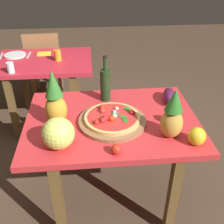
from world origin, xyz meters
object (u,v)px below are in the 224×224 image
Objects in this scene: eggplant at (169,96)px; tomato_beside_pepper at (116,149)px; pizza_board at (113,121)px; bell_pepper at (197,136)px; pineapple_right at (55,101)px; drinking_glass_water at (10,68)px; drinking_glass_juice at (58,55)px; pineapple_left at (172,116)px; dinner_plate at (15,55)px; dining_chair at (44,61)px; knife_utensil at (29,55)px; fork_utensil at (1,56)px; tomato_near_board at (56,94)px; display_table at (112,130)px; tomato_by_bottle at (168,117)px; background_table at (44,71)px; pizza at (112,117)px; wine_bottle at (105,84)px; napkin_folded at (44,54)px.

tomato_beside_pepper is (-0.45, -0.54, -0.01)m from eggplant.
bell_pepper is at bearing -28.94° from pizza_board.
drinking_glass_water is (-0.48, 0.83, -0.12)m from pineapple_right.
pineapple_left is at bearing -59.27° from drinking_glass_juice.
eggplant is 1.70m from dinner_plate.
pineapple_right is at bearing 96.83° from dining_chair.
knife_utensil is (-1.09, 1.47, -0.14)m from pineapple_left.
tomato_near_board is at bearing -60.95° from fork_utensil.
dinner_plate is at bearing 59.74° from dining_chair.
drinking_glass_water is (-0.83, 1.17, 0.02)m from tomato_beside_pepper.
pizza_board reaches higher than display_table.
drinking_glass_juice is at bearing 93.23° from tomato_near_board.
tomato_by_bottle is (0.36, -0.06, 0.13)m from display_table.
drinking_glass_juice is 0.62m from fork_utensil.
bell_pepper is (0.46, -0.26, 0.04)m from pizza_board.
background_table is 3.03× the size of pineapple_left.
display_table is at bearing 87.74° from pizza.
bell_pepper is (0.46, -0.30, 0.15)m from display_table.
tomato_by_bottle is 1.40m from drinking_glass_juice.
tomato_near_board is (-0.73, 0.54, -0.11)m from pineapple_left.
dinner_plate is at bearing 133.72° from tomato_by_bottle.
pineapple_right is (-0.35, 0.03, 0.12)m from pizza.
pineapple_left is 2.85× the size of bell_pepper.
fork_utensil is (-1.47, 1.06, -0.04)m from eggplant.
tomato_by_bottle is 0.39× the size of fork_utensil.
pizza_board is 2.43× the size of knife_utensil.
eggplant is 1.86× the size of drinking_glass_juice.
wine_bottle is at bearing 39.16° from pineapple_right.
eggplant is (0.11, 0.41, -0.10)m from pineapple_left.
pizza is at bearing -56.96° from fork_utensil.
eggplant is (-0.02, 0.49, -0.01)m from bell_pepper.
pizza_board is 2.19× the size of eggplant.
bell_pepper is 1.87× the size of tomato_beside_pepper.
tomato_near_board is at bearing -77.88° from napkin_folded.
tomato_near_board reaches higher than pizza_board.
fork_utensil is at bearing 122.74° from tomato_beside_pepper.
tomato_near_board is 0.63× the size of drinking_glass_juice.
pineapple_right reaches higher than eggplant.
pineapple_right is at bearing -71.23° from knife_utensil.
pineapple_right is 0.50m from tomato_beside_pepper.
display_table is 1.34× the size of dining_chair.
pineapple_left is 0.18m from bell_pepper.
napkin_folded is at bearing 125.70° from tomato_by_bottle.
pineapple_left is at bearing -104.73° from eggplant.
pineapple_right is (-0.35, -0.01, 0.26)m from display_table.
wine_bottle is 0.75m from bell_pepper.
pineapple_left reaches higher than pizza.
dining_chair reaches higher than display_table.
display_table is 16.78× the size of tomato_near_board.
fork_utensil is at bearing 161.91° from background_table.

